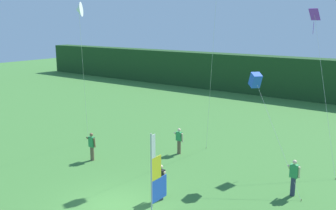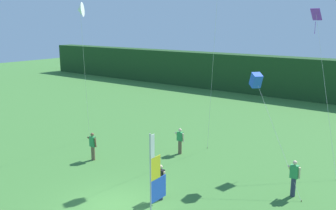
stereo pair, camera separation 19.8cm
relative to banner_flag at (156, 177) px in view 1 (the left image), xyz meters
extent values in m
plane|color=#3D7533|center=(-1.90, -0.48, -1.74)|extent=(120.00, 120.00, 0.00)
cube|color=#1E421E|center=(-1.90, 28.25, 0.39)|extent=(80.00, 2.40, 4.27)
cylinder|color=#B7B7BC|center=(0.00, -0.29, 0.08)|extent=(0.06, 0.06, 3.64)
cube|color=blue|center=(0.00, 0.22, -0.60)|extent=(0.02, 0.97, 0.97)
cube|color=yellow|center=(0.00, 0.04, 0.37)|extent=(0.02, 0.60, 0.97)
cube|color=white|center=(0.00, -0.15, 1.34)|extent=(0.02, 0.23, 0.97)
cylinder|color=brown|center=(-6.95, 2.84, -1.33)|extent=(0.22, 0.22, 0.82)
cube|color=#2D8E4C|center=(-6.95, 2.84, -0.62)|extent=(0.36, 0.20, 0.61)
sphere|color=brown|center=(-6.95, 2.84, -0.20)|extent=(0.20, 0.20, 0.20)
cylinder|color=brown|center=(-7.18, 2.90, -0.54)|extent=(0.09, 0.48, 0.42)
cylinder|color=brown|center=(-6.72, 2.85, -0.64)|extent=(0.09, 0.14, 0.56)
cylinder|color=#2D334C|center=(-0.75, 1.29, -1.32)|extent=(0.22, 0.22, 0.84)
cube|color=black|center=(-0.75, 1.29, -0.60)|extent=(0.36, 0.20, 0.61)
sphere|color=beige|center=(-0.75, 1.29, -0.17)|extent=(0.20, 0.20, 0.20)
cylinder|color=beige|center=(-0.98, 1.36, -0.52)|extent=(0.09, 0.48, 0.42)
cylinder|color=beige|center=(-0.52, 1.30, -0.61)|extent=(0.09, 0.14, 0.56)
cylinder|color=brown|center=(-3.51, 6.73, -1.33)|extent=(0.22, 0.22, 0.84)
cube|color=#2D8E4C|center=(-3.51, 6.73, -0.64)|extent=(0.36, 0.20, 0.54)
sphere|color=beige|center=(-3.51, 6.73, -0.24)|extent=(0.20, 0.20, 0.20)
cylinder|color=beige|center=(-3.74, 6.80, -0.59)|extent=(0.09, 0.48, 0.42)
cylinder|color=beige|center=(-3.28, 6.74, -0.69)|extent=(0.09, 0.14, 0.56)
cylinder|color=#2D334C|center=(3.91, 5.24, -1.30)|extent=(0.22, 0.22, 0.89)
cube|color=#2D8E4C|center=(3.91, 5.24, -0.54)|extent=(0.36, 0.20, 0.62)
sphere|color=beige|center=(3.91, 5.24, -0.11)|extent=(0.20, 0.20, 0.20)
cylinder|color=beige|center=(3.68, 5.30, -0.46)|extent=(0.09, 0.48, 0.42)
cylinder|color=beige|center=(4.14, 5.24, -0.55)|extent=(0.09, 0.14, 0.56)
cylinder|color=brown|center=(5.11, 8.32, -1.70)|extent=(0.03, 0.03, 0.08)
cylinder|color=silver|center=(3.85, 9.82, 2.40)|extent=(2.55, 3.02, 8.29)
cube|color=purple|center=(2.58, 11.32, 6.54)|extent=(0.63, 0.55, 0.65)
cylinder|color=purple|center=(2.58, 11.32, 5.80)|extent=(0.02, 0.02, 0.70)
cylinder|color=brown|center=(-10.32, 5.52, -1.70)|extent=(0.03, 0.03, 0.08)
cylinder|color=silver|center=(-9.41, 4.61, 2.54)|extent=(1.84, 1.82, 8.57)
cone|color=white|center=(-8.49, 3.71, 6.82)|extent=(0.79, 0.89, 0.86)
cylinder|color=brown|center=(-2.67, 8.58, -1.70)|extent=(0.03, 0.03, 0.08)
cylinder|color=silver|center=(-2.15, 8.07, 3.41)|extent=(1.07, 1.03, 10.30)
cylinder|color=brown|center=(4.43, 4.92, -1.70)|extent=(0.03, 0.03, 0.08)
cylinder|color=silver|center=(2.85, 5.71, 0.76)|extent=(3.16, 1.60, 5.02)
cube|color=blue|center=(1.28, 6.50, 3.27)|extent=(0.82, 0.79, 0.81)
camera|label=1|loc=(8.66, -10.97, 6.08)|focal=39.65mm
camera|label=2|loc=(8.82, -10.85, 6.08)|focal=39.65mm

